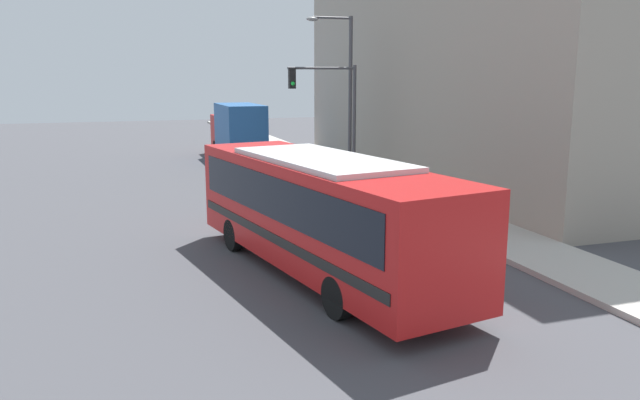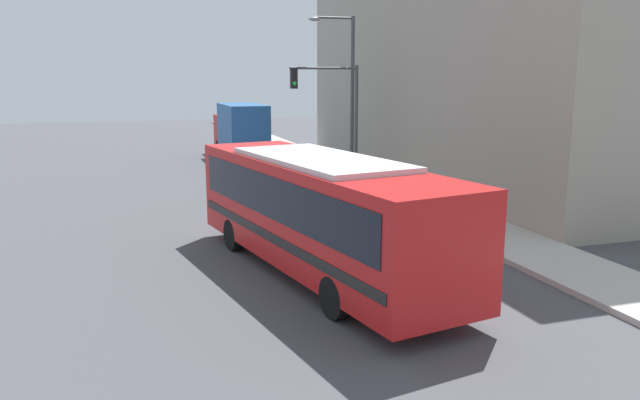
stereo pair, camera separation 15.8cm
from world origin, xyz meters
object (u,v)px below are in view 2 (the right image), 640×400
at_px(city_bus, 319,207).
at_px(parking_meter, 376,172).
at_px(traffic_light_pole, 334,103).
at_px(fire_hydrant, 433,205).
at_px(delivery_truck, 240,129).
at_px(street_lamp, 347,85).

xyz_separation_m(city_bus, parking_meter, (5.71, 9.75, -0.78)).
bearing_deg(traffic_light_pole, city_bus, -110.83).
xyz_separation_m(fire_hydrant, traffic_light_pole, (-0.96, 7.96, 3.28)).
bearing_deg(parking_meter, delivery_truck, 103.48).
bearing_deg(fire_hydrant, street_lamp, 90.11).
height_order(parking_meter, street_lamp, street_lamp).
relative_size(delivery_truck, parking_meter, 5.96).
relative_size(traffic_light_pole, parking_meter, 4.41).
distance_m(delivery_truck, parking_meter, 13.99).
relative_size(fire_hydrant, traffic_light_pole, 0.15).
relative_size(delivery_truck, traffic_light_pole, 1.35).
distance_m(fire_hydrant, street_lamp, 9.66).
bearing_deg(street_lamp, traffic_light_pole, -139.67).
bearing_deg(parking_meter, traffic_light_pole, 109.31).
distance_m(city_bus, traffic_light_pole, 13.52).
height_order(fire_hydrant, traffic_light_pole, traffic_light_pole).
bearing_deg(street_lamp, city_bus, -113.20).
bearing_deg(fire_hydrant, parking_meter, 90.00).
bearing_deg(city_bus, delivery_truck, 73.59).
relative_size(fire_hydrant, street_lamp, 0.11).
height_order(fire_hydrant, parking_meter, parking_meter).
bearing_deg(city_bus, traffic_light_pole, 58.77).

